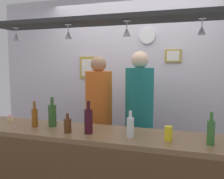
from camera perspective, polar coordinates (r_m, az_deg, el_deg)
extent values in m
cube|color=silver|center=(3.62, 4.89, 1.29)|extent=(4.40, 0.06, 2.60)
cube|color=brown|center=(2.31, -3.50, -10.39)|extent=(2.70, 0.55, 0.04)
cube|color=black|center=(2.30, -3.20, 15.77)|extent=(2.20, 0.36, 0.04)
cylinder|color=silver|center=(2.73, -21.62, 13.29)|extent=(0.06, 0.06, 0.00)
cylinder|color=silver|center=(2.73, -21.60, 12.71)|extent=(0.01, 0.01, 0.06)
cone|color=silver|center=(2.72, -21.54, 11.36)|extent=(0.07, 0.07, 0.08)
cylinder|color=silver|center=(2.39, -10.25, 14.72)|extent=(0.06, 0.06, 0.00)
cylinder|color=silver|center=(2.38, -10.23, 14.07)|extent=(0.01, 0.01, 0.06)
cone|color=silver|center=(2.38, -10.20, 12.52)|extent=(0.07, 0.07, 0.08)
cylinder|color=silver|center=(2.16, 3.49, 15.75)|extent=(0.06, 0.06, 0.00)
cylinder|color=silver|center=(2.16, 3.48, 15.03)|extent=(0.01, 0.01, 0.06)
cone|color=silver|center=(2.15, 3.47, 13.31)|extent=(0.07, 0.07, 0.08)
cylinder|color=silver|center=(2.17, 20.41, 15.33)|extent=(0.06, 0.06, 0.00)
cylinder|color=silver|center=(2.17, 20.39, 14.61)|extent=(0.01, 0.01, 0.06)
cone|color=silver|center=(2.16, 20.32, 12.91)|extent=(0.07, 0.07, 0.08)
cube|color=#2D334C|center=(3.28, -3.06, -15.31)|extent=(0.17, 0.18, 0.81)
cylinder|color=orange|center=(3.09, -3.13, -2.20)|extent=(0.34, 0.34, 0.70)
sphere|color=#9E7556|center=(3.06, -3.18, 5.99)|extent=(0.20, 0.20, 0.20)
cube|color=#2D334C|center=(3.14, 6.27, -16.12)|extent=(0.17, 0.18, 0.83)
cylinder|color=#1E7A75|center=(2.94, 6.45, -1.96)|extent=(0.34, 0.34, 0.72)
sphere|color=beige|center=(2.91, 6.55, 6.91)|extent=(0.21, 0.21, 0.21)
cylinder|color=#380F19|center=(2.23, -5.54, -7.48)|extent=(0.08, 0.08, 0.22)
cylinder|color=#380F19|center=(2.20, -5.58, -3.68)|extent=(0.03, 0.03, 0.08)
cylinder|color=#2D5623|center=(2.54, -13.81, -5.97)|extent=(0.08, 0.08, 0.22)
cylinder|color=#2D5623|center=(2.51, -13.90, -2.62)|extent=(0.03, 0.03, 0.08)
cylinder|color=silver|center=(2.12, 4.30, -8.88)|extent=(0.06, 0.06, 0.17)
cylinder|color=silver|center=(2.10, 4.33, -5.84)|extent=(0.03, 0.03, 0.06)
cylinder|color=brown|center=(2.58, -17.68, -6.35)|extent=(0.06, 0.06, 0.18)
cylinder|color=brown|center=(2.56, -17.77, -3.50)|extent=(0.03, 0.03, 0.08)
cylinder|color=#512D14|center=(2.30, -10.38, -8.33)|extent=(0.07, 0.07, 0.13)
cylinder|color=#512D14|center=(2.28, -10.42, -6.13)|extent=(0.03, 0.03, 0.05)
cylinder|color=#336B2D|center=(2.07, 22.17, -9.39)|extent=(0.06, 0.06, 0.19)
cylinder|color=#336B2D|center=(2.04, 22.32, -5.87)|extent=(0.03, 0.03, 0.07)
cylinder|color=yellow|center=(2.08, 13.11, -10.00)|extent=(0.07, 0.07, 0.12)
cylinder|color=beige|center=(2.94, -22.74, -6.43)|extent=(0.06, 0.06, 0.04)
sphere|color=pink|center=(2.93, -22.77, -5.82)|extent=(0.05, 0.05, 0.05)
cube|color=#B29338|center=(3.79, -5.69, 5.12)|extent=(0.26, 0.02, 0.34)
cube|color=white|center=(3.78, -5.77, 5.11)|extent=(0.20, 0.01, 0.26)
cube|color=#B29338|center=(3.48, 14.15, 7.65)|extent=(0.22, 0.02, 0.18)
cube|color=white|center=(3.47, 14.13, 7.66)|extent=(0.17, 0.01, 0.14)
cylinder|color=white|center=(3.54, 8.26, 12.32)|extent=(0.22, 0.03, 0.22)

